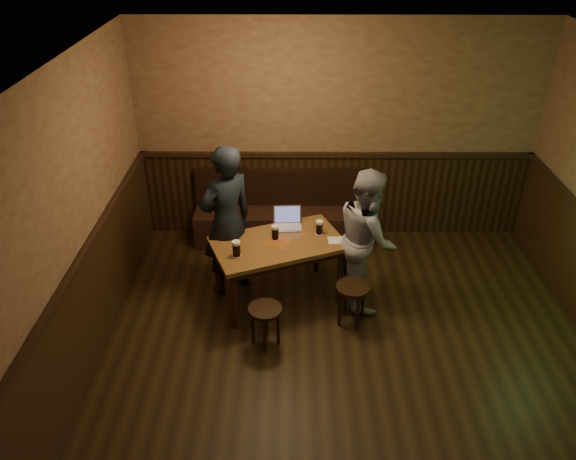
# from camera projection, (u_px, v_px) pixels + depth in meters

# --- Properties ---
(room) EXTENTS (5.04, 6.04, 2.84)m
(room) POSITION_uv_depth(u_px,v_px,m) (358.00, 276.00, 4.69)
(room) COLOR black
(room) RESTS_ON ground
(bench) EXTENTS (2.20, 0.50, 0.95)m
(bench) POSITION_uv_depth(u_px,v_px,m) (281.00, 219.00, 7.32)
(bench) COLOR black
(bench) RESTS_ON ground
(pub_table) EXTENTS (1.57, 1.25, 0.74)m
(pub_table) POSITION_uv_depth(u_px,v_px,m) (278.00, 250.00, 6.07)
(pub_table) COLOR brown
(pub_table) RESTS_ON ground
(stool_left) EXTENTS (0.34, 0.34, 0.45)m
(stool_left) POSITION_uv_depth(u_px,v_px,m) (265.00, 315.00, 5.55)
(stool_left) COLOR black
(stool_left) RESTS_ON ground
(stool_right) EXTENTS (0.46, 0.46, 0.48)m
(stool_right) POSITION_uv_depth(u_px,v_px,m) (352.00, 293.00, 5.82)
(stool_right) COLOR black
(stool_right) RESTS_ON ground
(pint_left) EXTENTS (0.11, 0.11, 0.17)m
(pint_left) POSITION_uv_depth(u_px,v_px,m) (236.00, 248.00, 5.75)
(pint_left) COLOR #A71424
(pint_left) RESTS_ON pub_table
(pint_mid) EXTENTS (0.11, 0.11, 0.16)m
(pint_mid) POSITION_uv_depth(u_px,v_px,m) (275.00, 232.00, 6.04)
(pint_mid) COLOR #A71424
(pint_mid) RESTS_ON pub_table
(pint_right) EXTENTS (0.10, 0.10, 0.16)m
(pint_right) POSITION_uv_depth(u_px,v_px,m) (319.00, 227.00, 6.13)
(pint_right) COLOR #A71424
(pint_right) RESTS_ON pub_table
(laptop) EXTENTS (0.32, 0.27, 0.22)m
(laptop) POSITION_uv_depth(u_px,v_px,m) (288.00, 221.00, 6.29)
(laptop) COLOR silver
(laptop) RESTS_ON pub_table
(menu) EXTENTS (0.23, 0.17, 0.00)m
(menu) POSITION_uv_depth(u_px,v_px,m) (338.00, 240.00, 6.05)
(menu) COLOR silver
(menu) RESTS_ON pub_table
(person_suit) EXTENTS (0.77, 0.74, 1.77)m
(person_suit) POSITION_uv_depth(u_px,v_px,m) (227.00, 222.00, 6.11)
(person_suit) COLOR black
(person_suit) RESTS_ON ground
(person_grey) EXTENTS (0.67, 0.82, 1.58)m
(person_grey) POSITION_uv_depth(u_px,v_px,m) (367.00, 238.00, 6.00)
(person_grey) COLOR gray
(person_grey) RESTS_ON ground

